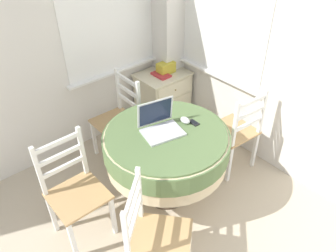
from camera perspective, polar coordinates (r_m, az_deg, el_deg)
corner_room_shell at (r=2.71m, az=3.93°, el=10.49°), size 4.34×5.21×2.55m
round_dining_table at (r=2.85m, az=-0.29°, el=-3.56°), size 1.09×1.09×0.78m
laptop at (r=2.75m, az=-1.39°, el=0.13°), size 0.38×0.34×0.26m
computer_mouse at (r=2.86m, az=3.00°, el=1.01°), size 0.06×0.10×0.05m
cell_phone at (r=2.88m, az=4.51°, el=0.61°), size 0.05×0.10×0.01m
dining_chair_near_back_window at (r=3.50m, az=-8.51°, el=1.06°), size 0.42×0.43×0.94m
dining_chair_near_right_window at (r=3.36m, az=11.67°, el=-1.01°), size 0.46×0.45×0.94m
dining_chair_camera_near at (r=2.43m, az=-2.39°, el=-19.06°), size 0.59×0.59×0.94m
dining_chair_left_flank at (r=2.80m, az=-15.89°, el=-10.97°), size 0.43×0.42×0.94m
corner_cabinet at (r=4.09m, az=-0.87°, el=5.01°), size 0.60×0.47×0.66m
storage_box at (r=3.93m, az=-0.37°, el=10.10°), size 0.21×0.12×0.13m
book_on_cabinet at (r=3.88m, az=-1.22°, el=8.91°), size 0.14×0.22×0.02m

